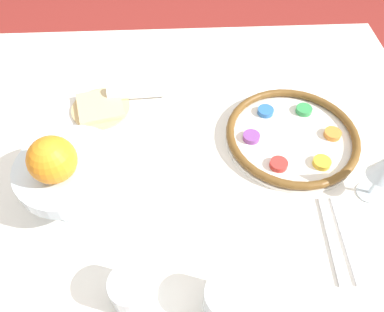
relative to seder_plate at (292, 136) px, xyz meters
The scene contains 13 objects.
ground_plane 0.80m from the seder_plate, ahead, with size 8.00×8.00×0.00m, color maroon.
dining_table 0.48m from the seder_plate, ahead, with size 1.33×1.05×0.73m.
seder_plate is the anchor object (origin of this frame).
fruit_stand 0.53m from the seder_plate, 15.97° to the left, with size 0.22×0.22×0.12m.
orange_fruit 0.56m from the seder_plate, 18.06° to the left, with size 0.09×0.09×0.09m.
bread_plate 0.51m from the seder_plate, 15.38° to the right, with size 0.16×0.16×0.02m.
napkin_roll 0.43m from the seder_plate, 24.45° to the right, with size 0.16×0.05×0.04m.
cup_near 0.45m from the seder_plate, 62.33° to the left, with size 0.08×0.08×0.07m.
cup_mid 0.53m from the seder_plate, 44.89° to the left, with size 0.08×0.08×0.07m.
cup_far 0.70m from the seder_plate, 31.04° to the left, with size 0.08×0.08×0.07m.
fork_left 0.28m from the seder_plate, 101.51° to the left, with size 0.02×0.20×0.01m.
fork_right 0.28m from the seder_plate, 95.41° to the left, with size 0.03×0.20×0.01m.
spoon 0.45m from the seder_plate, 28.77° to the right, with size 0.18×0.06×0.01m.
Camera 1 is at (-0.01, 0.60, 1.44)m, focal length 35.00 mm.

